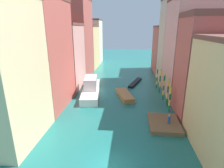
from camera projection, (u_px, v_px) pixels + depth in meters
ground_plane at (121, 88)px, 41.38m from camera, size 154.00×154.00×0.00m
building_left_1 at (40, 55)px, 29.95m from camera, size 8.10×11.33×17.79m
building_left_2 at (63, 56)px, 40.43m from camera, size 8.10×9.09×14.13m
building_left_3 at (75, 39)px, 48.80m from camera, size 8.10×10.65×20.45m
building_left_4 at (85, 47)px, 60.25m from camera, size 8.10×10.99×13.93m
building_left_5 at (91, 41)px, 69.17m from camera, size 8.10×8.53×16.12m
building_right_1 at (208, 67)px, 26.61m from camera, size 8.10×7.21×15.36m
building_right_2 at (190, 49)px, 34.85m from camera, size 8.10×10.58×18.47m
building_right_3 at (177, 41)px, 43.71m from camera, size 8.10×8.66×19.90m
building_right_4 at (168, 49)px, 54.55m from camera, size 8.10×11.66×13.70m
waterfront_dock at (164, 124)px, 25.61m from camera, size 4.21×5.48×0.59m
person_on_dock at (169, 119)px, 24.80m from camera, size 0.36×0.36×1.39m
mooring_pole_0 at (170, 98)px, 29.38m from camera, size 0.36×0.36×4.41m
mooring_pole_1 at (168, 92)px, 31.75m from camera, size 0.32×0.32×4.93m
mooring_pole_2 at (164, 87)px, 34.11m from camera, size 0.33×0.33×5.01m
mooring_pole_3 at (160, 81)px, 37.82m from camera, size 0.32×0.32×5.17m
mooring_pole_4 at (157, 78)px, 40.85m from camera, size 0.31×0.31×4.50m
vaporetto_white at (91, 88)px, 37.25m from camera, size 4.88×13.20×3.66m
gondola_black at (135, 82)px, 44.71m from camera, size 3.57×8.15×0.49m
motorboat_0 at (125, 95)px, 35.85m from camera, size 3.99×7.13×0.88m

